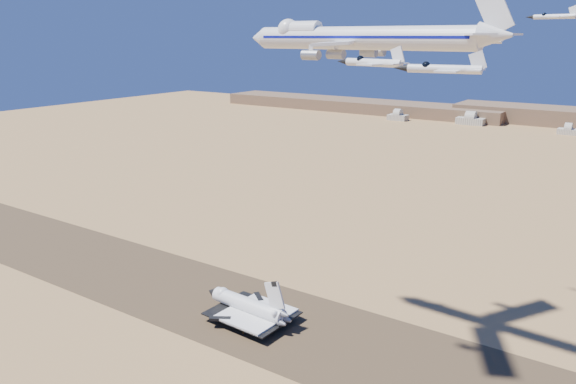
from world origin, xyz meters
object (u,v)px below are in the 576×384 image
Objects in this scene: chase_jet_a at (372,62)px; chase_jet_d at (553,16)px; crew_b at (244,331)px; carrier_747 at (352,38)px; chase_jet_b at (442,69)px; shuttle at (248,307)px; crew_a at (249,329)px; chase_jet_c at (482,41)px; crew_c at (251,331)px.

chase_jet_d is at bearing 93.12° from chase_jet_a.
chase_jet_d is (69.96, 76.25, 100.28)m from crew_b.
carrier_747 is 5.51× the size of chase_jet_b.
carrier_747 reaches higher than chase_jet_a.
shuttle is 2.22× the size of chase_jet_a.
crew_b reaches higher than crew_a.
crew_b is 123.61m from chase_jet_b.
chase_jet_c is at bearing 46.96° from shuttle.
chase_jet_c reaches higher than chase_jet_b.
chase_jet_d is at bearing 45.20° from shuttle.
crew_b is at bearing -179.76° from crew_a.
shuttle is 109.97m from chase_jet_a.
carrier_747 reaches higher than chase_jet_d.
chase_jet_b is at bearing -133.12° from crew_b.
crew_c is at bearing -67.42° from crew_b.
shuttle is at bearing 62.04° from crew_a.
carrier_747 is 4.86× the size of chase_jet_d.
chase_jet_a reaches higher than chase_jet_b.
crew_b is 0.13× the size of chase_jet_b.
crew_c is 121.89m from chase_jet_c.
crew_a is 0.10× the size of chase_jet_d.
carrier_747 is at bearing -120.91° from chase_jet_c.
chase_jet_c is at bearing -133.63° from chase_jet_d.
chase_jet_d is (14.66, 102.05, 11.09)m from chase_jet_a.
shuttle is 118.48m from chase_jet_c.
chase_jet_a is (55.30, -25.80, 89.19)m from crew_b.
crew_a is (-27.99, -14.05, -93.79)m from carrier_747.
crew_a is at bearing 164.36° from chase_jet_a.
crew_c is at bearing 164.41° from chase_jet_a.
chase_jet_b is at bearing -98.96° from crew_a.
crew_b is 0.12× the size of chase_jet_a.
crew_b is 2.22m from crew_c.
crew_c is 0.12× the size of chase_jet_c.
crew_c is 0.11× the size of chase_jet_a.
crew_a is (5.66, -6.54, -3.93)m from shuttle.
carrier_747 is 73.62m from chase_jet_b.
shuttle reaches higher than crew_b.
chase_jet_c is at bearing -53.71° from crew_b.
carrier_747 reaches higher than crew_c.
crew_a is at bearing -150.34° from carrier_747.
crew_a is 122.06m from chase_jet_c.
crew_b is at bearing -134.25° from chase_jet_c.
chase_jet_d reaches higher than crew_a.
chase_jet_d is at bearing 85.84° from chase_jet_b.
chase_jet_c reaches higher than shuttle.
shuttle is 2.20× the size of chase_jet_d.
crew_b reaches higher than crew_c.
crew_c is 0.12× the size of chase_jet_b.
chase_jet_d reaches higher than chase_jet_b.
shuttle is 2.47× the size of chase_jet_c.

